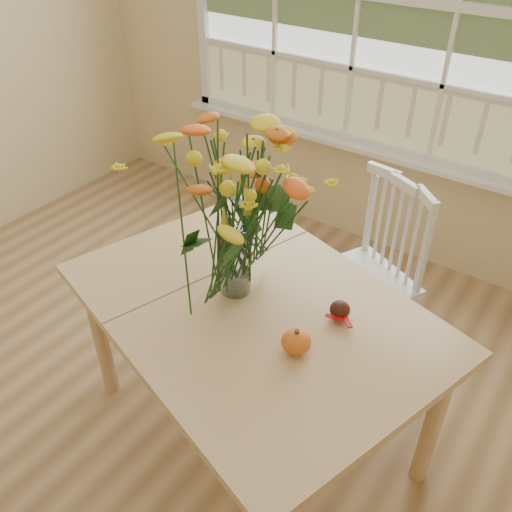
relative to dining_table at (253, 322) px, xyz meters
The scene contains 8 objects.
floor 0.98m from the dining_table, 133.67° to the right, with size 4.00×4.50×0.01m, color #967248.
wall_back 1.92m from the dining_table, 106.04° to the left, with size 4.00×0.02×2.70m, color beige.
dining_table is the anchor object (origin of this frame).
windsor_chair 0.82m from the dining_table, 77.89° to the left, with size 0.58×0.58×0.96m.
flower_vase 0.51m from the dining_table, 161.86° to the left, with size 0.56×0.56×0.67m.
pumpkin 0.31m from the dining_table, 22.96° to the right, with size 0.11×0.11×0.08m, color orange.
turkey_figurine 0.19m from the dining_table, 144.57° to the left, with size 0.10×0.09×0.10m.
dark_gourd 0.35m from the dining_table, 23.24° to the left, with size 0.13×0.10×0.07m.
Camera 1 is at (1.42, -0.75, 2.13)m, focal length 38.00 mm.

